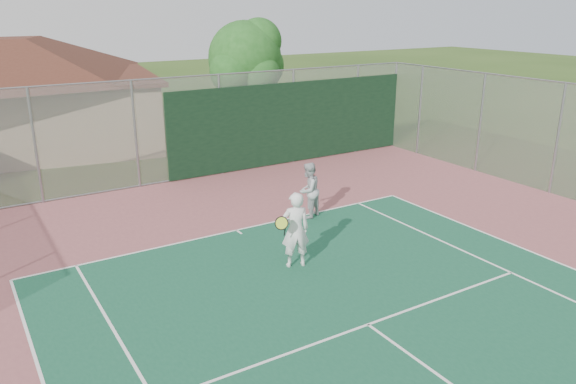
% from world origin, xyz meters
% --- Properties ---
extents(back_fence, '(20.08, 0.11, 3.53)m').
position_xyz_m(back_fence, '(2.11, 16.98, 1.67)').
color(back_fence, gray).
rests_on(back_fence, ground).
extents(side_fence_right, '(0.08, 9.00, 3.50)m').
position_xyz_m(side_fence_right, '(10.00, 12.50, 1.75)').
color(side_fence_right, gray).
rests_on(side_fence_right, ground).
extents(clubhouse, '(13.52, 10.10, 5.34)m').
position_xyz_m(clubhouse, '(-3.87, 24.83, 2.71)').
color(clubhouse, tan).
rests_on(clubhouse, ground).
extents(tree, '(3.76, 3.57, 5.25)m').
position_xyz_m(tree, '(5.46, 21.56, 3.45)').
color(tree, '#3E2516').
rests_on(tree, ground).
extents(player_white_front, '(1.10, 0.74, 1.77)m').
position_xyz_m(player_white_front, '(0.18, 9.25, 0.89)').
color(player_white_front, silver).
rests_on(player_white_front, ground).
extents(player_grey_back, '(0.95, 0.87, 1.58)m').
position_xyz_m(player_grey_back, '(2.18, 11.71, 0.79)').
color(player_grey_back, '#B2B5B7').
rests_on(player_grey_back, ground).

